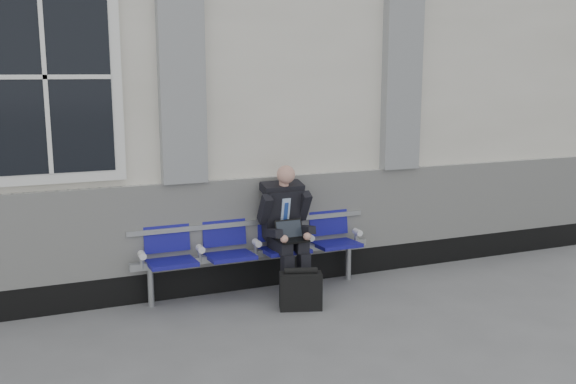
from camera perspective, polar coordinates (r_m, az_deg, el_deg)
name	(u,v)px	position (r m, az deg, el deg)	size (l,w,h in m)	color
station_building	(5,78)	(8.29, -23.85, 9.26)	(14.40, 4.40, 4.49)	silver
bench	(255,241)	(6.73, -2.99, -4.38)	(2.60, 0.47, 0.91)	#9EA0A3
businessman	(286,224)	(6.67, -0.20, -2.83)	(0.53, 0.71, 1.35)	black
briefcase	(301,290)	(6.34, 1.14, -8.70)	(0.44, 0.29, 0.42)	black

